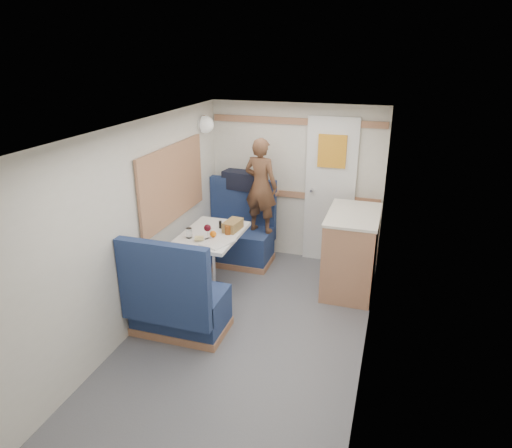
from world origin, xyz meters
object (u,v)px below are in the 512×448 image
(beer_glass, at_px, (228,230))
(tray, at_px, (218,242))
(wine_glass, at_px, (207,228))
(salt_grinder, at_px, (211,231))
(duffel_bag, at_px, (242,180))
(bread_loaf, at_px, (233,225))
(bench_far, at_px, (238,239))
(galley_counter, at_px, (351,251))
(person, at_px, (261,186))
(cheese_block, at_px, (199,238))
(tumbler_left, at_px, (189,233))
(orange_fruit, at_px, (213,234))
(dome_light, at_px, (205,124))
(dinette_table, at_px, (211,246))
(bench_near, at_px, (178,306))
(pepper_grinder, at_px, (220,225))

(beer_glass, bearing_deg, tray, -93.86)
(wine_glass, relative_size, salt_grinder, 1.97)
(duffel_bag, distance_m, bread_loaf, 1.02)
(bench_far, height_order, tray, bench_far)
(galley_counter, height_order, person, person)
(cheese_block, relative_size, tumbler_left, 0.87)
(orange_fruit, height_order, wine_glass, wine_glass)
(dome_light, height_order, bread_loaf, dome_light)
(dinette_table, distance_m, bench_near, 0.90)
(bench_far, distance_m, bench_near, 1.73)
(cheese_block, relative_size, bread_loaf, 0.35)
(bread_loaf, bearing_deg, tray, -93.79)
(cheese_block, bearing_deg, bench_near, -87.23)
(wine_glass, relative_size, bread_loaf, 0.63)
(person, relative_size, salt_grinder, 13.84)
(person, xyz_separation_m, orange_fruit, (-0.22, -1.01, -0.27))
(tray, distance_m, tumbler_left, 0.35)
(tumbler_left, bearing_deg, bench_far, 80.81)
(bench_far, relative_size, pepper_grinder, 12.10)
(bread_loaf, bearing_deg, dome_light, 130.29)
(galley_counter, xyz_separation_m, pepper_grinder, (-1.42, -0.38, 0.30))
(person, relative_size, beer_glass, 11.44)
(bench_near, distance_m, tray, 0.78)
(tumbler_left, distance_m, salt_grinder, 0.24)
(bench_far, distance_m, galley_counter, 1.51)
(bench_far, relative_size, person, 0.89)
(tumbler_left, bearing_deg, beer_glass, 30.61)
(orange_fruit, bearing_deg, bench_far, 94.78)
(salt_grinder, bearing_deg, pepper_grinder, 82.82)
(tray, height_order, tumbler_left, tumbler_left)
(galley_counter, xyz_separation_m, tumbler_left, (-1.64, -0.74, 0.31))
(dome_light, xyz_separation_m, cheese_block, (0.36, -1.09, -1.00))
(bench_far, relative_size, salt_grinder, 12.34)
(cheese_block, bearing_deg, salt_grinder, 76.21)
(beer_glass, xyz_separation_m, salt_grinder, (-0.17, -0.06, -0.01))
(pepper_grinder, relative_size, salt_grinder, 1.02)
(bread_loaf, bearing_deg, duffel_bag, 103.10)
(galley_counter, distance_m, person, 1.34)
(bench_near, bearing_deg, bench_far, 90.00)
(dome_light, distance_m, tray, 1.59)
(dome_light, bearing_deg, dinette_table, -65.35)
(duffel_bag, bearing_deg, bread_loaf, -68.91)
(dinette_table, bearing_deg, bread_loaf, 38.34)
(person, distance_m, pepper_grinder, 0.80)
(orange_fruit, bearing_deg, bench_near, -96.57)
(cheese_block, xyz_separation_m, pepper_grinder, (0.08, 0.41, 0.01))
(bench_far, bearing_deg, cheese_block, -91.56)
(beer_glass, bearing_deg, duffel_bag, 101.15)
(pepper_grinder, height_order, bread_loaf, bread_loaf)
(bench_near, xyz_separation_m, wine_glass, (0.04, 0.69, 0.54))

